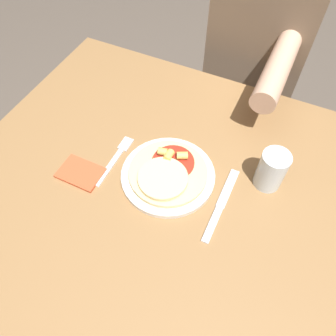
{
  "coord_description": "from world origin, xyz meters",
  "views": [
    {
      "loc": [
        0.22,
        -0.39,
        1.48
      ],
      "look_at": [
        0.02,
        0.03,
        0.81
      ],
      "focal_mm": 35.0,
      "sensor_mm": 36.0,
      "label": 1
    }
  ],
  "objects_px": {
    "dining_table": "(159,206)",
    "plate": "(168,175)",
    "fork": "(116,157)",
    "drinking_glass": "(271,170)",
    "pizza": "(167,172)",
    "knife": "(221,205)",
    "person_diner": "(255,66)"
  },
  "relations": [
    {
      "from": "dining_table",
      "to": "plate",
      "type": "distance_m",
      "value": 0.13
    },
    {
      "from": "fork",
      "to": "drinking_glass",
      "type": "relative_size",
      "value": 1.61
    },
    {
      "from": "plate",
      "to": "pizza",
      "type": "bearing_deg",
      "value": -99.8
    },
    {
      "from": "knife",
      "to": "dining_table",
      "type": "bearing_deg",
      "value": -177.52
    },
    {
      "from": "pizza",
      "to": "fork",
      "type": "xyz_separation_m",
      "value": [
        -0.15,
        -0.0,
        -0.02
      ]
    },
    {
      "from": "dining_table",
      "to": "drinking_glass",
      "type": "xyz_separation_m",
      "value": [
        0.25,
        0.12,
        0.18
      ]
    },
    {
      "from": "pizza",
      "to": "drinking_glass",
      "type": "xyz_separation_m",
      "value": [
        0.24,
        0.1,
        0.03
      ]
    },
    {
      "from": "fork",
      "to": "dining_table",
      "type": "bearing_deg",
      "value": -10.27
    },
    {
      "from": "fork",
      "to": "person_diner",
      "type": "relative_size",
      "value": 0.15
    },
    {
      "from": "plate",
      "to": "knife",
      "type": "relative_size",
      "value": 1.1
    },
    {
      "from": "pizza",
      "to": "dining_table",
      "type": "bearing_deg",
      "value": -119.63
    },
    {
      "from": "knife",
      "to": "drinking_glass",
      "type": "distance_m",
      "value": 0.15
    },
    {
      "from": "pizza",
      "to": "fork",
      "type": "bearing_deg",
      "value": -179.44
    },
    {
      "from": "fork",
      "to": "knife",
      "type": "height_order",
      "value": "same"
    },
    {
      "from": "drinking_glass",
      "to": "fork",
      "type": "bearing_deg",
      "value": -165.8
    },
    {
      "from": "drinking_glass",
      "to": "person_diner",
      "type": "relative_size",
      "value": 0.09
    },
    {
      "from": "dining_table",
      "to": "fork",
      "type": "height_order",
      "value": "fork"
    },
    {
      "from": "fork",
      "to": "pizza",
      "type": "bearing_deg",
      "value": 0.56
    },
    {
      "from": "drinking_glass",
      "to": "person_diner",
      "type": "bearing_deg",
      "value": 108.0
    },
    {
      "from": "plate",
      "to": "drinking_glass",
      "type": "distance_m",
      "value": 0.26
    },
    {
      "from": "pizza",
      "to": "fork",
      "type": "height_order",
      "value": "pizza"
    },
    {
      "from": "fork",
      "to": "person_diner",
      "type": "height_order",
      "value": "person_diner"
    },
    {
      "from": "plate",
      "to": "drinking_glass",
      "type": "bearing_deg",
      "value": 21.7
    },
    {
      "from": "knife",
      "to": "drinking_glass",
      "type": "xyz_separation_m",
      "value": [
        0.08,
        0.12,
        0.05
      ]
    },
    {
      "from": "fork",
      "to": "knife",
      "type": "distance_m",
      "value": 0.31
    },
    {
      "from": "dining_table",
      "to": "drinking_glass",
      "type": "bearing_deg",
      "value": 26.15
    },
    {
      "from": "dining_table",
      "to": "pizza",
      "type": "distance_m",
      "value": 0.15
    },
    {
      "from": "fork",
      "to": "knife",
      "type": "bearing_deg",
      "value": -3.29
    },
    {
      "from": "drinking_glass",
      "to": "knife",
      "type": "bearing_deg",
      "value": -125.41
    },
    {
      "from": "pizza",
      "to": "fork",
      "type": "distance_m",
      "value": 0.15
    },
    {
      "from": "plate",
      "to": "person_diner",
      "type": "relative_size",
      "value": 0.2
    },
    {
      "from": "dining_table",
      "to": "person_diner",
      "type": "bearing_deg",
      "value": 83.62
    }
  ]
}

